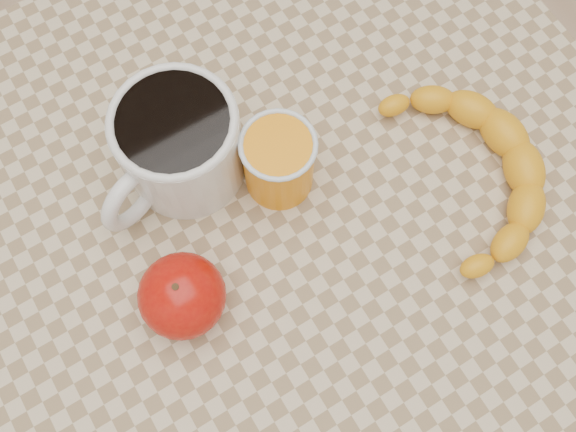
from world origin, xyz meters
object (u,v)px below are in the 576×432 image
apple (182,296)px  banana (471,172)px  coffee_mug (177,144)px  orange_juice_glass (279,162)px  table (288,245)px

apple → banana: size_ratio=0.29×
coffee_mug → apple: (-0.07, -0.13, -0.02)m
orange_juice_glass → apple: bearing=-155.3°
orange_juice_glass → banana: orange_juice_glass is taller
table → banana: bearing=-17.3°
orange_juice_glass → banana: size_ratio=0.29×
orange_juice_glass → apple: 0.16m
table → apple: (-0.13, -0.02, 0.12)m
coffee_mug → banana: bearing=-34.1°
orange_juice_glass → apple: orange_juice_glass is taller
apple → orange_juice_glass: bearing=24.7°
table → banana: banana is taller
apple → banana: 0.32m
table → orange_juice_glass: orange_juice_glass is taller
apple → banana: bearing=-6.6°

